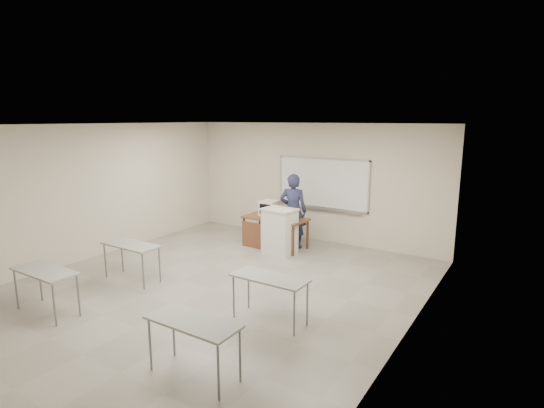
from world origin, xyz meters
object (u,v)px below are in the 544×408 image
Objects in this scene: keyboard at (287,208)px; presenter at (293,211)px; mouse at (291,221)px; laptop at (269,215)px; instructor_desk at (273,226)px; podium at (280,231)px; crt_monitor at (270,208)px; whiteboard at (323,184)px.

presenter is (-0.12, 0.49, -0.17)m from keyboard.
presenter is at bearing 127.66° from mouse.
presenter is at bearing 15.45° from laptop.
presenter is (0.46, 0.35, 0.10)m from laptop.
keyboard is 0.22× the size of presenter.
instructor_desk is 0.41m from podium.
podium is 0.57m from keyboard.
laptop is at bearing 19.54° from presenter.
mouse is at bearing 50.50° from keyboard.
laptop is at bearing -60.91° from crt_monitor.
presenter is at bearing 45.02° from instructor_desk.
presenter is (0.61, 0.10, -0.02)m from crt_monitor.
mouse is (-0.15, -1.32, -0.71)m from whiteboard.
podium is at bearing 69.30° from presenter.
whiteboard reaches higher than podium.
instructor_desk is at bearing 25.30° from presenter.
presenter reaches higher than mouse.
whiteboard is at bearing 35.84° from laptop.
whiteboard is 2.33× the size of podium.
presenter is (-0.19, 0.42, 0.14)m from mouse.
instructor_desk is 0.59m from mouse.
laptop is (-0.80, -1.25, -0.67)m from whiteboard.
keyboard reaches higher than mouse.
whiteboard reaches higher than presenter.
whiteboard is at bearing 44.62° from crt_monitor.
laptop is (0.15, -0.25, -0.13)m from crt_monitor.
whiteboard is 1.78m from podium.
instructor_desk is 0.51m from crt_monitor.
whiteboard reaches higher than mouse.
instructor_desk is at bearing -14.18° from laptop.
instructor_desk is 0.61m from presenter.
podium is at bearing -144.40° from keyboard.
keyboard is 0.53m from presenter.
whiteboard is 1.12m from presenter.
keyboard is (0.15, 0.08, 0.54)m from podium.
instructor_desk is 15.01× the size of mouse.
crt_monitor is 1.13× the size of keyboard.
mouse is (0.55, -0.09, 0.21)m from instructor_desk.
keyboard is at bearing -15.13° from instructor_desk.
podium is 0.35m from mouse.
mouse is at bearing -96.46° from whiteboard.
mouse reaches higher than instructor_desk.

